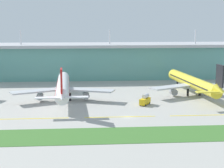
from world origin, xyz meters
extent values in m
plane|color=#A8A59E|center=(0.00, 0.00, 0.00)|extent=(600.00, 600.00, 0.00)
cube|color=#5B9E93|center=(0.00, 104.28, 10.32)|extent=(280.00, 28.00, 20.64)
cube|color=#B2B2B7|center=(0.00, 104.28, 21.54)|extent=(288.00, 34.00, 1.80)
cylinder|color=silver|center=(-56.00, 98.68, 26.94)|extent=(0.90, 0.90, 9.00)
cylinder|color=silver|center=(0.00, 98.68, 26.94)|extent=(0.90, 0.90, 9.00)
cylinder|color=silver|center=(56.00, 98.68, 26.94)|extent=(0.90, 0.90, 9.00)
cylinder|color=white|center=(-26.92, 35.77, 6.50)|extent=(7.93, 58.62, 5.80)
cone|color=white|center=(-28.06, 66.97, 6.50)|extent=(5.65, 4.20, 5.51)
cone|color=white|center=(-25.75, 3.57, 7.70)|extent=(5.17, 6.80, 5.72)
cube|color=red|center=(-25.79, 4.57, 14.15)|extent=(0.93, 6.42, 9.50)
cube|color=white|center=(-31.26, 3.87, 7.50)|extent=(10.11, 3.56, 0.36)
cube|color=white|center=(-20.27, 4.27, 7.50)|extent=(10.11, 3.56, 0.36)
cube|color=#B7BABF|center=(-38.76, 30.91, 5.20)|extent=(24.69, 16.00, 0.70)
cylinder|color=gray|center=(-37.61, 32.40, 2.40)|extent=(3.36, 4.61, 3.20)
cube|color=#B7BABF|center=(-14.77, 31.79, 5.20)|extent=(24.88, 14.57, 0.70)
cylinder|color=gray|center=(-16.02, 33.19, 2.40)|extent=(3.36, 4.61, 3.20)
cylinder|color=black|center=(-27.72, 57.67, 1.80)|extent=(0.70, 0.70, 3.60)
cylinder|color=black|center=(-30.01, 32.66, 1.80)|extent=(1.10, 1.10, 3.60)
cylinder|color=black|center=(-23.62, 32.89, 1.80)|extent=(1.10, 1.10, 3.60)
cube|color=red|center=(-26.92, 35.77, 6.90)|extent=(7.75, 52.78, 0.60)
cylinder|color=yellow|center=(37.92, 42.53, 6.50)|extent=(11.17, 57.67, 5.80)
cone|color=yellow|center=(35.03, 73.08, 6.50)|extent=(5.86, 4.50, 5.51)
cone|color=yellow|center=(40.90, 10.98, 7.70)|extent=(5.53, 7.06, 5.72)
cube|color=black|center=(40.81, 11.98, 14.15)|extent=(1.30, 6.44, 9.50)
cube|color=yellow|center=(35.38, 10.96, 7.50)|extent=(10.26, 4.13, 0.36)
cube|color=#B7BABF|center=(26.39, 36.99, 5.20)|extent=(24.44, 17.08, 0.70)
cylinder|color=gray|center=(27.45, 38.54, 2.40)|extent=(3.61, 4.78, 3.20)
cube|color=#B7BABF|center=(50.28, 39.25, 5.20)|extent=(24.94, 13.37, 0.70)
cylinder|color=gray|center=(48.95, 40.58, 2.40)|extent=(3.61, 4.78, 3.20)
cylinder|color=black|center=(35.89, 63.95, 1.80)|extent=(0.70, 0.70, 3.60)
cylinder|color=black|center=(35.01, 39.24, 1.80)|extent=(1.10, 1.10, 3.60)
cylinder|color=black|center=(41.39, 39.84, 1.80)|extent=(1.10, 1.10, 3.60)
cube|color=black|center=(37.92, 42.53, 6.90)|extent=(10.67, 51.96, 0.60)
cube|color=yellow|center=(-37.00, 0.65, 0.02)|extent=(28.00, 0.70, 0.04)
cube|color=yellow|center=(-3.00, 0.65, 0.02)|extent=(28.00, 0.70, 0.04)
cube|color=yellow|center=(31.00, 0.65, 0.02)|extent=(28.00, 0.70, 0.04)
cube|color=#3D702D|center=(0.00, -23.09, 0.05)|extent=(300.00, 18.00, 0.10)
cube|color=gold|center=(10.21, 20.84, 1.75)|extent=(6.05, 7.48, 2.60)
cylinder|color=silver|center=(10.63, 21.52, 3.95)|extent=(3.83, 4.45, 2.00)
cylinder|color=black|center=(9.85, 18.09, 0.45)|extent=(0.78, 0.95, 0.90)
cylinder|color=black|center=(7.87, 19.34, 0.45)|extent=(0.78, 0.95, 0.90)
cylinder|color=black|center=(12.54, 22.35, 0.45)|extent=(0.78, 0.95, 0.90)
cylinder|color=black|center=(10.56, 23.60, 0.45)|extent=(0.78, 0.95, 0.90)
camera|label=1|loc=(-17.28, -141.49, 37.35)|focal=60.06mm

